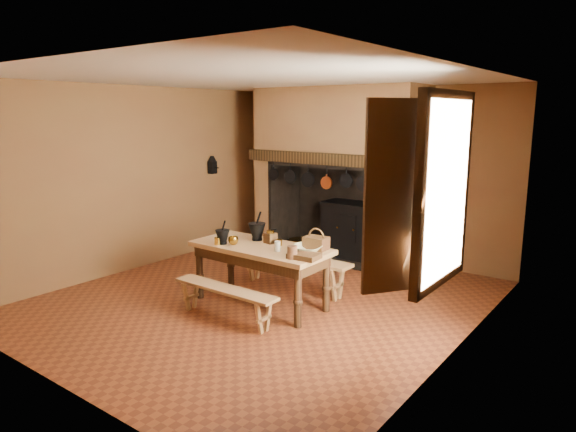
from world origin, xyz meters
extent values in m
plane|color=brown|center=(0.00, 0.00, 0.00)|extent=(5.50, 5.50, 0.00)
plane|color=silver|center=(0.00, 0.00, 2.80)|extent=(5.50, 5.50, 0.00)
cube|color=brown|center=(0.00, 2.75, 1.40)|extent=(5.00, 0.02, 2.80)
cube|color=brown|center=(-2.50, 0.00, 1.40)|extent=(0.02, 5.50, 2.80)
cube|color=brown|center=(2.50, 0.00, 1.40)|extent=(0.02, 5.50, 2.80)
cube|color=brown|center=(0.00, -2.75, 1.40)|extent=(5.00, 0.02, 2.80)
cube|color=brown|center=(-1.55, 2.30, 1.40)|extent=(0.30, 0.90, 2.80)
cube|color=brown|center=(0.95, 2.30, 1.40)|extent=(0.30, 0.90, 2.80)
cube|color=brown|center=(-0.30, 2.30, 2.20)|extent=(2.20, 0.90, 1.20)
cube|color=#311F0D|center=(-0.30, 1.90, 1.69)|extent=(2.95, 0.22, 0.18)
cube|color=black|center=(-0.30, 2.72, 0.80)|extent=(2.20, 0.06, 1.60)
cube|color=black|center=(-0.30, 2.30, 0.01)|extent=(2.20, 0.90, 0.02)
cube|color=black|center=(-0.05, 2.45, 0.45)|extent=(1.00, 0.50, 0.90)
cube|color=black|center=(-0.05, 2.43, 0.92)|extent=(1.04, 0.54, 0.04)
cube|color=black|center=(-0.05, 2.19, 0.55)|extent=(0.35, 0.02, 0.45)
cylinder|color=black|center=(0.50, 2.45, 1.25)|extent=(0.10, 0.10, 0.70)
cylinder|color=#B98C2A|center=(-0.20, 2.17, 0.55)|extent=(0.03, 0.03, 0.03)
cylinder|color=#B98C2A|center=(0.10, 2.17, 0.55)|extent=(0.03, 0.03, 0.03)
cylinder|color=#B98C2A|center=(-1.05, 2.30, 0.10)|extent=(0.40, 0.40, 0.20)
cylinder|color=#B98C2A|center=(-1.00, 2.05, 0.09)|extent=(0.34, 0.34, 0.18)
cube|color=black|center=(-1.25, 2.40, 0.08)|extent=(0.18, 0.18, 0.16)
cone|color=#4D5729|center=(1.18, 1.79, 1.38)|extent=(0.20, 0.20, 0.35)
cube|color=white|center=(2.48, -0.40, 1.70)|extent=(0.02, 1.00, 1.60)
cube|color=#3B2612|center=(2.45, -0.40, 2.54)|extent=(0.08, 1.16, 0.08)
cube|color=#3B2612|center=(2.45, -0.40, 0.86)|extent=(0.08, 1.16, 0.08)
cube|color=#3B2612|center=(2.25, -1.08, 1.70)|extent=(0.29, 0.39, 1.60)
cube|color=#3B2612|center=(2.25, 0.28, 1.70)|extent=(0.29, 0.39, 1.60)
cube|color=black|center=(-2.42, 1.55, 1.45)|extent=(0.12, 0.12, 0.22)
cone|color=black|center=(-2.42, 1.55, 1.60)|extent=(0.16, 0.16, 0.10)
cylinder|color=black|center=(-2.33, 1.55, 1.45)|extent=(0.12, 0.02, 0.02)
cube|color=#B07851|center=(0.08, -0.14, 0.74)|extent=(1.78, 0.79, 0.06)
cube|color=#3B2612|center=(0.08, -0.14, 0.64)|extent=(1.66, 0.67, 0.14)
cylinder|color=#3B2612|center=(-0.71, -0.44, 0.36)|extent=(0.09, 0.09, 0.71)
cylinder|color=#3B2612|center=(0.87, -0.44, 0.36)|extent=(0.09, 0.09, 0.71)
cylinder|color=#3B2612|center=(-0.71, 0.16, 0.36)|extent=(0.09, 0.09, 0.71)
cylinder|color=#3B2612|center=(0.87, 0.16, 0.36)|extent=(0.09, 0.09, 0.71)
cube|color=#B07851|center=(0.08, -0.79, 0.38)|extent=(1.43, 0.25, 0.04)
cube|color=#B07851|center=(0.08, 0.56, 0.46)|extent=(1.72, 0.30, 0.04)
cylinder|color=black|center=(-0.12, 0.04, 0.79)|extent=(0.13, 0.13, 0.04)
cone|color=black|center=(-0.12, 0.04, 0.90)|extent=(0.23, 0.23, 0.19)
cylinder|color=black|center=(-0.09, 0.04, 1.06)|extent=(0.09, 0.05, 0.18)
cylinder|color=black|center=(-0.34, -0.37, 0.79)|extent=(0.11, 0.11, 0.03)
cone|color=black|center=(-0.34, -0.37, 0.88)|extent=(0.18, 0.18, 0.15)
cylinder|color=black|center=(-0.31, -0.37, 1.01)|extent=(0.07, 0.03, 0.15)
cube|color=#3B2612|center=(0.10, 0.03, 0.83)|extent=(0.15, 0.15, 0.13)
cylinder|color=#B98C2A|center=(0.10, 0.03, 0.92)|extent=(0.10, 0.10, 0.03)
cylinder|color=black|center=(0.16, 0.03, 0.95)|extent=(0.11, 0.04, 0.04)
cylinder|color=#B98C2A|center=(-0.37, -0.43, 0.82)|extent=(0.10, 0.10, 0.09)
cylinder|color=#B98C2A|center=(0.28, 0.00, 0.81)|extent=(0.09, 0.09, 0.08)
imported|color=beige|center=(0.74, -0.07, 0.81)|extent=(0.41, 0.41, 0.09)
cylinder|color=#502F1D|center=(0.75, -0.38, 0.84)|extent=(0.13, 0.13, 0.15)
cylinder|color=beige|center=(0.42, -0.23, 0.83)|extent=(0.08, 0.08, 0.12)
cube|color=#4C3317|center=(0.74, 0.12, 0.85)|extent=(0.29, 0.21, 0.15)
torus|color=#4C3317|center=(0.74, 0.12, 0.93)|extent=(0.22, 0.03, 0.22)
cube|color=#3B2612|center=(0.86, -0.29, 0.80)|extent=(0.36, 0.27, 0.06)
imported|color=#B98C2A|center=(-0.22, -0.31, 0.82)|extent=(0.16, 0.16, 0.10)
camera|label=1|loc=(4.06, -4.88, 2.37)|focal=32.00mm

